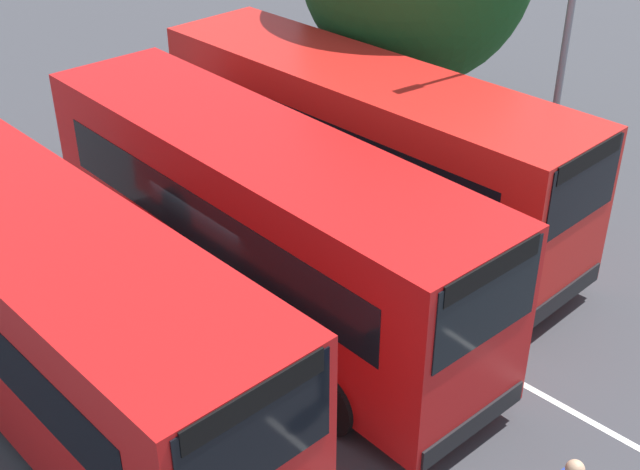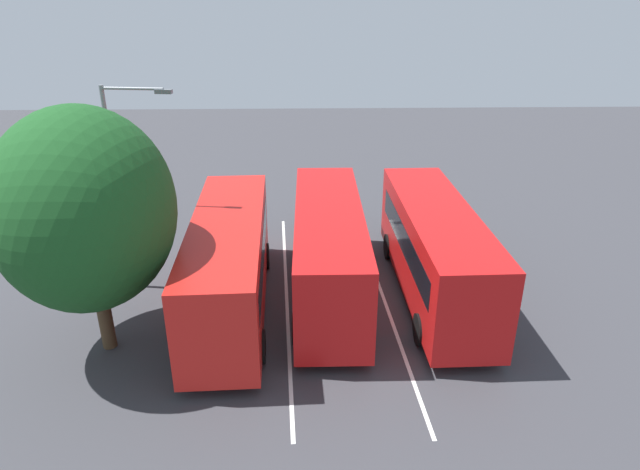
# 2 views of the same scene
# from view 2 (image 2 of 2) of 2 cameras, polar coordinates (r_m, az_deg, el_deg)

# --- Properties ---
(ground_plane) EXTENTS (71.10, 71.10, 0.00)m
(ground_plane) POSITION_cam_2_polar(r_m,az_deg,el_deg) (20.88, 1.53, -6.32)
(ground_plane) COLOR #38383D
(bus_far_left) EXTENTS (9.89, 2.70, 3.44)m
(bus_far_left) POSITION_cam_2_polar(r_m,az_deg,el_deg) (20.59, 11.81, -1.37)
(bus_far_left) COLOR red
(bus_far_left) RESTS_ON ground
(bus_center_left) EXTENTS (9.86, 2.60, 3.44)m
(bus_center_left) POSITION_cam_2_polar(r_m,az_deg,el_deg) (20.17, 0.90, -1.38)
(bus_center_left) COLOR red
(bus_center_left) RESTS_ON ground
(bus_center_right) EXTENTS (9.93, 2.83, 3.44)m
(bus_center_right) POSITION_cam_2_polar(r_m,az_deg,el_deg) (19.47, -9.37, -2.71)
(bus_center_right) COLOR red
(bus_center_right) RESTS_ON ground
(pedestrian) EXTENTS (0.45, 0.45, 1.78)m
(pedestrian) POSITION_cam_2_polar(r_m,az_deg,el_deg) (26.80, 1.74, 3.30)
(pedestrian) COLOR #232833
(pedestrian) RESTS_ON ground
(street_lamp) EXTENTS (0.48, 2.49, 7.64)m
(street_lamp) POSITION_cam_2_polar(r_m,az_deg,el_deg) (20.96, -19.78, 5.57)
(street_lamp) COLOR gray
(street_lamp) RESTS_ON ground
(depot_tree) EXTENTS (5.74, 5.16, 7.74)m
(depot_tree) POSITION_cam_2_polar(r_m,az_deg,el_deg) (17.33, -23.10, 2.38)
(depot_tree) COLOR #4C3823
(depot_tree) RESTS_ON ground
(lane_stripe_outer_left) EXTENTS (14.71, 0.87, 0.01)m
(lane_stripe_outer_left) POSITION_cam_2_polar(r_m,az_deg,el_deg) (21.05, 6.48, -6.20)
(lane_stripe_outer_left) COLOR silver
(lane_stripe_outer_left) RESTS_ON ground
(lane_stripe_inner_left) EXTENTS (14.71, 0.87, 0.01)m
(lane_stripe_inner_left) POSITION_cam_2_polar(r_m,az_deg,el_deg) (20.87, -3.47, -6.37)
(lane_stripe_inner_left) COLOR silver
(lane_stripe_inner_left) RESTS_ON ground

